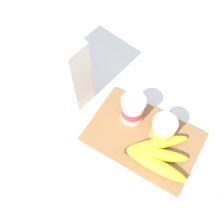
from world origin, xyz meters
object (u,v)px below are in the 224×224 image
object	(u,v)px
cutting_board	(143,137)
yogurt_cup_back	(163,129)
yogurt_cup_front	(133,109)
spoon	(223,190)
cereal_box	(58,63)
banana_bunch	(157,155)

from	to	relation	value
cutting_board	yogurt_cup_back	size ratio (longest dim) A/B	3.67
cutting_board	yogurt_cup_front	distance (m)	0.09
spoon	yogurt_cup_front	bearing A→B (deg)	169.27
yogurt_cup_front	spoon	distance (m)	0.34
cereal_box	yogurt_cup_back	bearing A→B (deg)	-170.03
banana_bunch	spoon	size ratio (longest dim) A/B	1.66
cereal_box	yogurt_cup_back	distance (m)	0.36
yogurt_cup_front	yogurt_cup_back	bearing A→B (deg)	-5.37
yogurt_cup_back	banana_bunch	world-z (taller)	yogurt_cup_back
banana_bunch	spoon	world-z (taller)	banana_bunch
cutting_board	spoon	distance (m)	0.26
cereal_box	yogurt_cup_front	size ratio (longest dim) A/B	2.66
yogurt_cup_front	yogurt_cup_back	distance (m)	0.11
cereal_box	yogurt_cup_front	xyz separation A→B (m)	(0.25, 0.01, -0.07)
cutting_board	banana_bunch	size ratio (longest dim) A/B	1.67
cutting_board	spoon	bearing A→B (deg)	-4.78
cereal_box	yogurt_cup_front	distance (m)	0.26
yogurt_cup_back	spoon	world-z (taller)	yogurt_cup_back
cereal_box	spoon	xyz separation A→B (m)	(0.58, -0.05, -0.13)
yogurt_cup_back	spoon	size ratio (longest dim) A/B	0.75
cereal_box	banana_bunch	xyz separation A→B (m)	(0.37, -0.07, -0.10)
yogurt_cup_front	yogurt_cup_back	xyz separation A→B (m)	(0.11, -0.01, -0.00)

